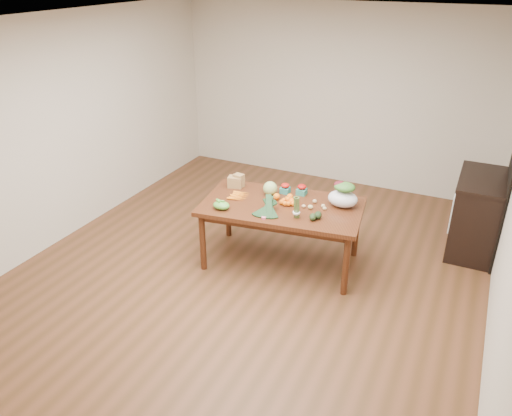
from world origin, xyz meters
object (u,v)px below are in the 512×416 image
at_px(dining_table, 281,234).
at_px(salad_bag, 343,196).
at_px(mandarin_cluster, 288,200).
at_px(cabbage, 270,188).
at_px(paper_bag, 235,181).
at_px(kale_bunch, 266,208).
at_px(cabinet, 476,214).
at_px(asparagus_bundle, 297,207).

bearing_deg(dining_table, salad_bag, 13.63).
bearing_deg(mandarin_cluster, cabbage, 152.92).
xyz_separation_m(cabbage, mandarin_cluster, (0.28, -0.14, -0.04)).
relative_size(paper_bag, kale_bunch, 0.57).
xyz_separation_m(cabinet, kale_bunch, (-2.04, -1.59, 0.36)).
relative_size(paper_bag, salad_bag, 0.68).
xyz_separation_m(dining_table, salad_bag, (0.62, 0.24, 0.50)).
bearing_deg(cabinet, mandarin_cluster, -146.80).
bearing_deg(dining_table, kale_bunch, -108.47).
distance_m(cabinet, cabbage, 2.50).
bearing_deg(cabbage, cabinet, 26.84).
distance_m(mandarin_cluster, kale_bunch, 0.35).
bearing_deg(paper_bag, cabbage, -3.37).
bearing_deg(mandarin_cluster, dining_table, -150.24).
bearing_deg(cabbage, asparagus_bundle, -40.34).
bearing_deg(paper_bag, asparagus_bundle, -24.79).
height_order(cabinet, paper_bag, cabinet).
bearing_deg(cabbage, mandarin_cluster, -27.08).
bearing_deg(dining_table, paper_bag, 155.76).
height_order(paper_bag, salad_bag, salad_bag).
height_order(dining_table, salad_bag, salad_bag).
relative_size(cabbage, mandarin_cluster, 0.91).
bearing_deg(salad_bag, dining_table, -158.53).
distance_m(paper_bag, cabbage, 0.47).
relative_size(dining_table, salad_bag, 5.33).
bearing_deg(cabinet, cabbage, -153.16).
xyz_separation_m(cabinet, paper_bag, (-2.68, -1.09, 0.36)).
height_order(kale_bunch, asparagus_bundle, asparagus_bundle).
xyz_separation_m(paper_bag, cabbage, (0.47, -0.03, 0.00)).
bearing_deg(asparagus_bundle, kale_bunch, -176.97).
height_order(dining_table, mandarin_cluster, mandarin_cluster).
bearing_deg(mandarin_cluster, salad_bag, 20.57).
bearing_deg(cabinet, asparagus_bundle, -138.34).
relative_size(dining_table, paper_bag, 7.81).
bearing_deg(kale_bunch, salad_bag, 30.92).
relative_size(dining_table, asparagus_bundle, 7.08).
xyz_separation_m(cabinet, asparagus_bundle, (-1.72, -1.53, 0.40)).
bearing_deg(mandarin_cluster, asparagus_bundle, -52.65).
bearing_deg(asparagus_bundle, cabbage, 131.82).
relative_size(dining_table, cabinet, 1.74).
height_order(cabbage, asparagus_bundle, asparagus_bundle).
relative_size(cabbage, salad_bag, 0.49).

